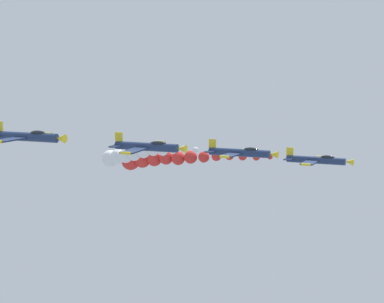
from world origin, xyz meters
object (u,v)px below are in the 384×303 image
(airplane_left_inner, at_px, (240,152))
(airplane_left_outer, at_px, (27,137))
(airplane_lead, at_px, (317,160))
(airplane_right_inner, at_px, (147,147))

(airplane_left_inner, distance_m, airplane_left_outer, 29.84)
(airplane_lead, height_order, airplane_left_outer, airplane_left_outer)
(airplane_lead, xyz_separation_m, airplane_right_inner, (22.77, -17.20, 3.71))
(airplane_left_outer, bearing_deg, airplane_left_inner, 138.98)
(airplane_lead, bearing_deg, airplane_right_inner, -37.07)
(airplane_right_inner, bearing_deg, airplane_left_inner, 142.86)
(airplane_right_inner, distance_m, airplane_left_outer, 15.35)
(airplane_lead, distance_m, airplane_right_inner, 28.77)
(airplane_lead, bearing_deg, airplane_left_inner, -36.99)
(airplane_left_inner, xyz_separation_m, airplane_right_inner, (11.53, -8.73, 1.67))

